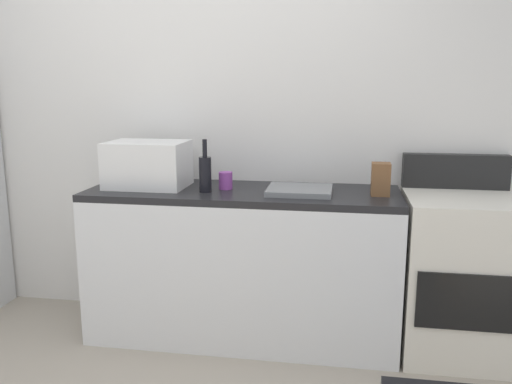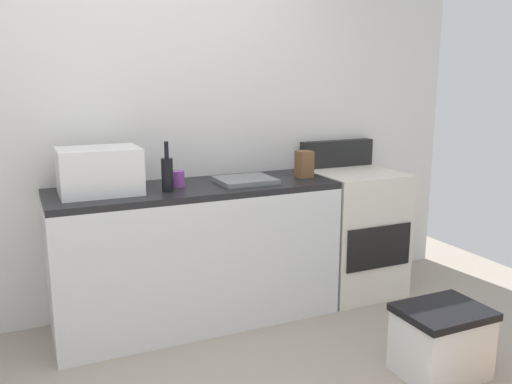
{
  "view_description": "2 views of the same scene",
  "coord_description": "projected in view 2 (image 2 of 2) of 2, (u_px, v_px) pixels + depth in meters",
  "views": [
    {
      "loc": [
        0.87,
        -1.73,
        1.5
      ],
      "look_at": [
        0.44,
        0.85,
        0.96
      ],
      "focal_mm": 36.94,
      "sensor_mm": 36.0,
      "label": 1
    },
    {
      "loc": [
        -0.71,
        -1.96,
        1.57
      ],
      "look_at": [
        0.49,
        0.68,
        0.94
      ],
      "focal_mm": 37.45,
      "sensor_mm": 36.0,
      "label": 2
    }
  ],
  "objects": [
    {
      "name": "wall_back",
      "position": [
        132.0,
        119.0,
        3.46
      ],
      "size": [
        5.0,
        0.1,
        2.6
      ],
      "primitive_type": "cube",
      "color": "silver",
      "rests_on": "ground_plane"
    },
    {
      "name": "kitchen_counter",
      "position": [
        196.0,
        254.0,
        3.45
      ],
      "size": [
        1.8,
        0.6,
        0.9
      ],
      "color": "silver",
      "rests_on": "ground_plane"
    },
    {
      "name": "stove_oven",
      "position": [
        353.0,
        230.0,
        3.95
      ],
      "size": [
        0.6,
        0.61,
        1.1
      ],
      "color": "silver",
      "rests_on": "ground_plane"
    },
    {
      "name": "microwave",
      "position": [
        99.0,
        171.0,
        3.1
      ],
      "size": [
        0.46,
        0.34,
        0.27
      ],
      "primitive_type": "cube",
      "color": "white",
      "rests_on": "kitchen_counter"
    },
    {
      "name": "sink_basin",
      "position": [
        245.0,
        180.0,
        3.46
      ],
      "size": [
        0.36,
        0.32,
        0.03
      ],
      "primitive_type": "cube",
      "color": "slate",
      "rests_on": "kitchen_counter"
    },
    {
      "name": "wine_bottle",
      "position": [
        167.0,
        173.0,
        3.17
      ],
      "size": [
        0.07,
        0.07,
        0.3
      ],
      "color": "black",
      "rests_on": "kitchen_counter"
    },
    {
      "name": "coffee_mug",
      "position": [
        178.0,
        179.0,
        3.31
      ],
      "size": [
        0.08,
        0.08,
        0.1
      ],
      "primitive_type": "cylinder",
      "color": "purple",
      "rests_on": "kitchen_counter"
    },
    {
      "name": "knife_block",
      "position": [
        304.0,
        164.0,
        3.63
      ],
      "size": [
        0.1,
        0.1,
        0.18
      ],
      "primitive_type": "cube",
      "color": "brown",
      "rests_on": "kitchen_counter"
    },
    {
      "name": "storage_bin",
      "position": [
        441.0,
        341.0,
        2.84
      ],
      "size": [
        0.46,
        0.36,
        0.38
      ],
      "color": "silver",
      "rests_on": "ground_plane"
    }
  ]
}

